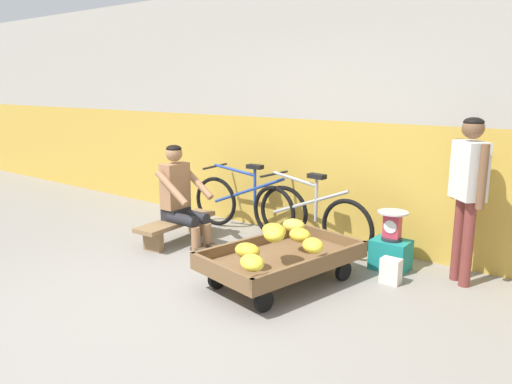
# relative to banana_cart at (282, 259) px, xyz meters

# --- Properties ---
(ground_plane) EXTENTS (80.00, 80.00, 0.00)m
(ground_plane) POSITION_rel_banana_cart_xyz_m (-0.53, -1.09, -0.24)
(ground_plane) COLOR gray
(back_wall) EXTENTS (16.00, 0.30, 2.97)m
(back_wall) POSITION_rel_banana_cart_xyz_m (-0.53, 1.57, 1.25)
(back_wall) COLOR gold
(back_wall) RESTS_ON ground
(banana_cart) EXTENTS (1.10, 1.58, 0.36)m
(banana_cart) POSITION_rel_banana_cart_xyz_m (0.00, 0.00, 0.00)
(banana_cart) COLOR brown
(banana_cart) RESTS_ON ground
(banana_pile) EXTENTS (0.76, 1.32, 0.26)m
(banana_pile) POSITION_rel_banana_cart_xyz_m (0.05, -0.10, 0.22)
(banana_pile) COLOR yellow
(banana_pile) RESTS_ON banana_cart
(low_bench) EXTENTS (0.39, 1.12, 0.27)m
(low_bench) POSITION_rel_banana_cart_xyz_m (-1.70, 0.29, -0.04)
(low_bench) COLOR olive
(low_bench) RESTS_ON ground
(vendor_seated) EXTENTS (0.68, 0.48, 1.14)m
(vendor_seated) POSITION_rel_banana_cart_xyz_m (-1.61, 0.29, 0.33)
(vendor_seated) COLOR #9E704C
(vendor_seated) RESTS_ON ground
(plastic_crate) EXTENTS (0.36, 0.28, 0.30)m
(plastic_crate) POSITION_rel_banana_cart_xyz_m (0.64, 0.98, -0.09)
(plastic_crate) COLOR #19847F
(plastic_crate) RESTS_ON ground
(weighing_scale) EXTENTS (0.30, 0.30, 0.29)m
(weighing_scale) POSITION_rel_banana_cart_xyz_m (0.64, 0.98, 0.21)
(weighing_scale) COLOR #28282D
(weighing_scale) RESTS_ON plastic_crate
(bicycle_near_left) EXTENTS (1.66, 0.48, 0.86)m
(bicycle_near_left) POSITION_rel_banana_cart_xyz_m (-1.31, 1.14, 0.11)
(bicycle_near_left) COLOR black
(bicycle_near_left) RESTS_ON ground
(bicycle_far_left) EXTENTS (1.66, 0.48, 0.86)m
(bicycle_far_left) POSITION_rel_banana_cart_xyz_m (-0.38, 1.07, 0.11)
(bicycle_far_left) COLOR black
(bicycle_far_left) RESTS_ON ground
(customer_adult) EXTENTS (0.37, 0.37, 1.53)m
(customer_adult) POSITION_rel_banana_cart_xyz_m (1.29, 1.04, 0.71)
(customer_adult) COLOR brown
(customer_adult) RESTS_ON ground
(shopping_bag) EXTENTS (0.18, 0.12, 0.24)m
(shopping_bag) POSITION_rel_banana_cart_xyz_m (0.79, 0.63, -0.12)
(shopping_bag) COLOR silver
(shopping_bag) RESTS_ON ground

